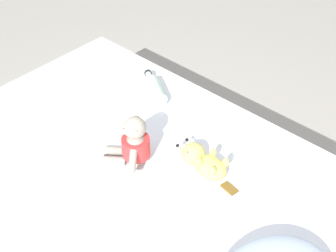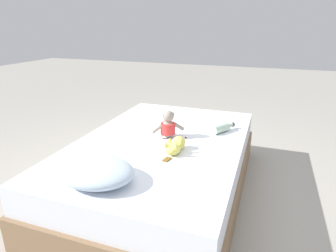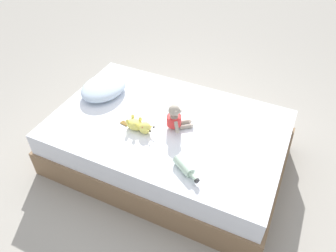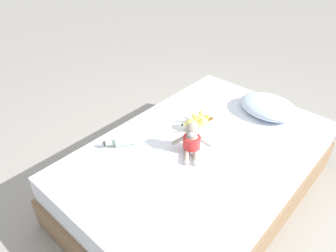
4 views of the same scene
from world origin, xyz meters
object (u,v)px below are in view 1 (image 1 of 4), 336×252
plush_monkey (133,144)px  glass_bottle (155,89)px  plush_yellow_creature (203,161)px  bed (145,209)px

plush_monkey → glass_bottle: bearing=-147.7°
plush_yellow_creature → plush_monkey: bearing=-58.9°
plush_yellow_creature → glass_bottle: (-0.25, -0.52, -0.01)m
bed → glass_bottle: glass_bottle is taller
bed → plush_yellow_creature: plush_yellow_creature is taller
plush_monkey → plush_yellow_creature: (-0.16, 0.26, -0.05)m
plush_monkey → plush_yellow_creature: size_ratio=0.77×
bed → plush_monkey: bearing=-106.7°
plush_yellow_creature → glass_bottle: bearing=-115.7°
plush_monkey → glass_bottle: (-0.41, -0.26, -0.06)m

